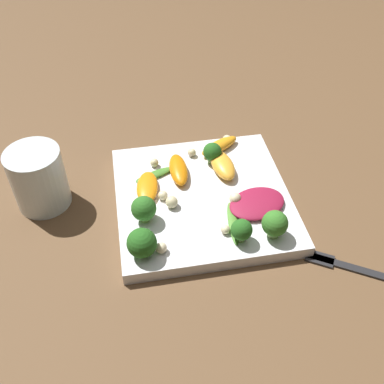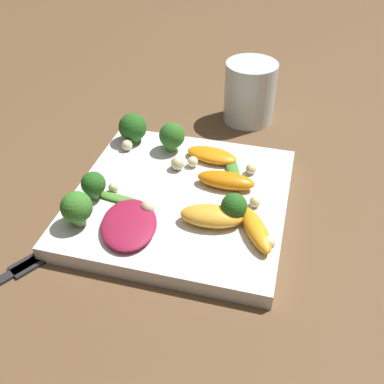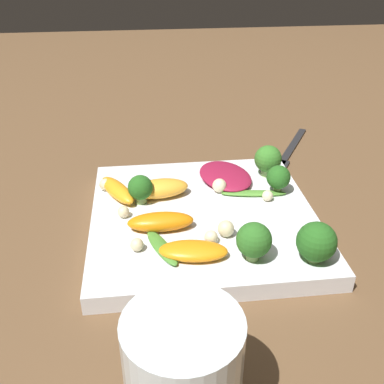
{
  "view_description": "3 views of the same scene",
  "coord_description": "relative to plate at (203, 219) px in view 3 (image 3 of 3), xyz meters",
  "views": [
    {
      "loc": [
        0.47,
        -0.1,
        0.49
      ],
      "look_at": [
        0.01,
        -0.02,
        0.04
      ],
      "focal_mm": 42.0,
      "sensor_mm": 36.0,
      "label": 1
    },
    {
      "loc": [
        -0.12,
        0.41,
        0.37
      ],
      "look_at": [
        -0.02,
        0.01,
        0.03
      ],
      "focal_mm": 42.0,
      "sensor_mm": 36.0,
      "label": 2
    },
    {
      "loc": [
        -0.06,
        -0.43,
        0.31
      ],
      "look_at": [
        -0.01,
        0.02,
        0.04
      ],
      "focal_mm": 42.0,
      "sensor_mm": 36.0,
      "label": 3
    }
  ],
  "objects": [
    {
      "name": "broccoli_floret_1",
      "position": [
        0.1,
        0.03,
        0.03
      ],
      "size": [
        0.03,
        0.03,
        0.04
      ],
      "color": "#7A9E51",
      "rests_on": "plate"
    },
    {
      "name": "macadamia_nut_1",
      "position": [
        0.1,
        -0.07,
        0.02
      ],
      "size": [
        0.02,
        0.02,
        0.02
      ],
      "color": "beige",
      "rests_on": "plate"
    },
    {
      "name": "orange_segment_1",
      "position": [
        -0.05,
        -0.03,
        0.02
      ],
      "size": [
        0.07,
        0.03,
        0.02
      ],
      "color": "orange",
      "rests_on": "plate"
    },
    {
      "name": "macadamia_nut_0",
      "position": [
        0.02,
        -0.05,
        0.02
      ],
      "size": [
        0.02,
        0.02,
        0.02
      ],
      "color": "beige",
      "rests_on": "plate"
    },
    {
      "name": "radicchio_leaf_0",
      "position": [
        0.04,
        0.07,
        0.02
      ],
      "size": [
        0.08,
        0.1,
        0.01
      ],
      "color": "maroon",
      "rests_on": "plate"
    },
    {
      "name": "macadamia_nut_7",
      "position": [
        -0.11,
        0.06,
        0.02
      ],
      "size": [
        0.02,
        0.02,
        0.02
      ],
      "color": "beige",
      "rests_on": "plate"
    },
    {
      "name": "macadamia_nut_6",
      "position": [
        0.0,
        -0.06,
        0.02
      ],
      "size": [
        0.01,
        0.01,
        0.01
      ],
      "color": "beige",
      "rests_on": "plate"
    },
    {
      "name": "drinking_glass",
      "position": [
        -0.05,
        -0.24,
        0.04
      ],
      "size": [
        0.08,
        0.08,
        0.09
      ],
      "color": "silver",
      "rests_on": "ground_plane"
    },
    {
      "name": "orange_segment_0",
      "position": [
        -0.05,
        0.04,
        0.02
      ],
      "size": [
        0.07,
        0.04,
        0.02
      ],
      "color": "#FCAD33",
      "rests_on": "plate"
    },
    {
      "name": "orange_segment_2",
      "position": [
        -0.1,
        0.05,
        0.02
      ],
      "size": [
        0.05,
        0.08,
        0.02
      ],
      "color": "orange",
      "rests_on": "plate"
    },
    {
      "name": "arugula_sprig_1",
      "position": [
        -0.05,
        -0.07,
        0.01
      ],
      "size": [
        0.04,
        0.07,
        0.01
      ],
      "color": "#47842D",
      "rests_on": "plate"
    },
    {
      "name": "broccoli_floret_4",
      "position": [
        0.04,
        -0.09,
        0.03
      ],
      "size": [
        0.04,
        0.04,
        0.04
      ],
      "color": "#7A9E51",
      "rests_on": "plate"
    },
    {
      "name": "macadamia_nut_3",
      "position": [
        0.03,
        0.04,
        0.02
      ],
      "size": [
        0.02,
        0.02,
        0.02
      ],
      "color": "beige",
      "rests_on": "plate"
    },
    {
      "name": "macadamia_nut_2",
      "position": [
        -0.09,
        -0.0,
        0.02
      ],
      "size": [
        0.01,
        0.01,
        0.01
      ],
      "color": "beige",
      "rests_on": "plate"
    },
    {
      "name": "macadamia_nut_5",
      "position": [
        -0.08,
        -0.06,
        0.02
      ],
      "size": [
        0.01,
        0.01,
        0.01
      ],
      "color": "beige",
      "rests_on": "plate"
    },
    {
      "name": "plate",
      "position": [
        0.0,
        0.0,
        0.0
      ],
      "size": [
        0.26,
        0.26,
        0.02
      ],
      "color": "white",
      "rests_on": "ground_plane"
    },
    {
      "name": "broccoli_floret_0",
      "position": [
        -0.07,
        0.03,
        0.03
      ],
      "size": [
        0.03,
        0.03,
        0.04
      ],
      "color": "#7A9E51",
      "rests_on": "plate"
    },
    {
      "name": "broccoli_floret_2",
      "position": [
        0.1,
        -0.1,
        0.03
      ],
      "size": [
        0.04,
        0.04,
        0.04
      ],
      "color": "#84AD5B",
      "rests_on": "plate"
    },
    {
      "name": "broccoli_floret_3",
      "position": [
        0.1,
        0.08,
        0.03
      ],
      "size": [
        0.04,
        0.04,
        0.04
      ],
      "color": "#84AD5B",
      "rests_on": "plate"
    },
    {
      "name": "orange_segment_3",
      "position": [
        -0.02,
        -0.08,
        0.02
      ],
      "size": [
        0.07,
        0.04,
        0.01
      ],
      "color": "orange",
      "rests_on": "plate"
    },
    {
      "name": "arugula_sprig_0",
      "position": [
        0.07,
        0.03,
        0.01
      ],
      "size": [
        0.08,
        0.02,
        0.01
      ],
      "color": "#518E33",
      "rests_on": "plate"
    },
    {
      "name": "ground_plane",
      "position": [
        0.0,
        0.0,
        -0.01
      ],
      "size": [
        2.4,
        2.4,
        0.0
      ],
      "primitive_type": "plane",
      "color": "brown"
    },
    {
      "name": "fork",
      "position": [
        0.16,
        0.18,
        -0.01
      ],
      "size": [
        0.1,
        0.15,
        0.01
      ],
      "color": "#262628",
      "rests_on": "ground_plane"
    },
    {
      "name": "macadamia_nut_4",
      "position": [
        0.08,
        0.02,
        0.02
      ],
      "size": [
        0.01,
        0.01,
        0.01
      ],
      "color": "beige",
      "rests_on": "plate"
    }
  ]
}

